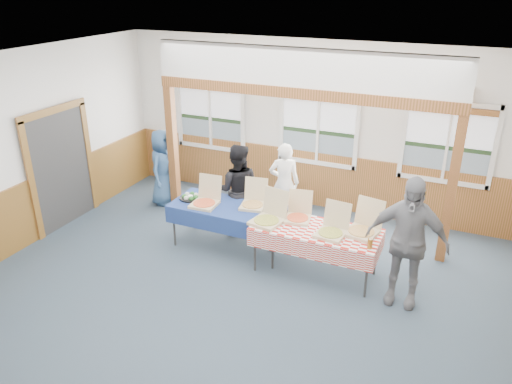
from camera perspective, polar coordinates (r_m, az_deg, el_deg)
floor at (r=7.26m, az=-1.89°, el=-12.12°), size 8.00×8.00×0.00m
ceiling at (r=5.99m, az=-2.31°, el=13.58°), size 8.00×8.00×0.00m
wall_back at (r=9.54m, az=7.21°, el=7.38°), size 8.00×0.00×8.00m
wall_front at (r=4.12m, az=-25.15°, el=-19.03°), size 8.00×0.00×8.00m
wall_left at (r=8.86m, az=-26.09°, el=3.83°), size 0.00×8.00×8.00m
wainscot_back at (r=9.86m, az=6.86°, el=1.48°), size 7.98×0.05×1.10m
wainscot_left at (r=9.21m, az=-24.83°, el=-2.32°), size 0.05×6.98×1.10m
cased_opening at (r=9.57m, az=-21.39°, el=2.47°), size 0.06×1.30×2.10m
window_left at (r=10.35m, az=-5.23°, el=9.21°), size 1.56×0.10×1.46m
window_mid at (r=9.48m, az=7.16°, el=7.77°), size 1.56×0.10×1.46m
window_right at (r=9.12m, az=21.14°, el=5.70°), size 1.56×0.10×1.46m
post_left at (r=9.64m, az=-9.50°, el=4.91°), size 0.15×0.15×2.40m
post_right at (r=8.18m, az=21.41°, el=0.07°), size 0.15×0.15×2.40m
cross_beam at (r=8.21m, az=4.98°, el=11.23°), size 5.15×0.18×0.18m
table_left at (r=8.19m, az=-2.96°, el=-2.00°), size 2.14×1.55×0.76m
table_right at (r=7.53m, az=6.89°, el=-4.58°), size 2.07×1.54×0.76m
pizza_box_a at (r=8.23m, az=-5.82°, el=-1.03°), size 0.44×0.52×0.44m
pizza_box_b at (r=8.14m, az=-0.31°, el=-1.22°), size 0.46×0.53×0.42m
pizza_box_c at (r=7.61m, az=1.38°, el=-3.03°), size 0.52×0.60×0.47m
pizza_box_d at (r=7.74m, az=4.84°, el=-2.70°), size 0.45×0.51×0.41m
pizza_box_e at (r=7.35m, az=8.64°, el=-4.37°), size 0.45×0.53×0.44m
pizza_box_f at (r=7.47m, az=12.10°, el=-4.17°), size 0.53×0.60×0.47m
veggie_tray at (r=8.49m, az=-7.50°, el=-0.58°), size 0.37×0.37×0.09m
drink_glass at (r=7.09m, az=12.90°, el=-5.76°), size 0.07×0.07×0.15m
woman_white at (r=9.07m, az=3.22°, el=1.01°), size 0.65×0.54×1.52m
woman_black at (r=8.67m, az=-2.14°, el=0.33°), size 0.95×0.84×1.63m
man_blue at (r=9.96m, az=-10.56°, el=2.79°), size 0.53×0.78×1.53m
person_grey at (r=7.04m, az=16.84°, el=-5.44°), size 1.11×0.46×1.89m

